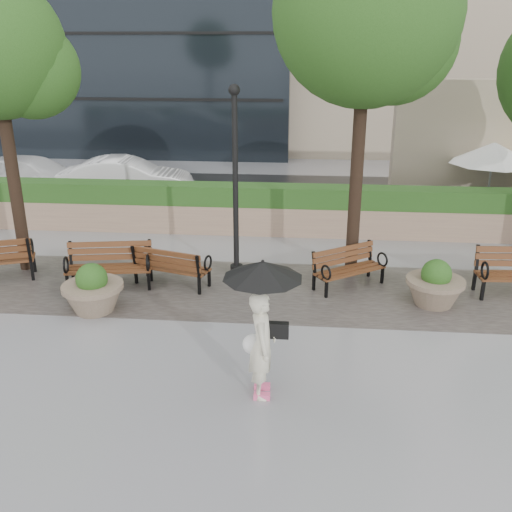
# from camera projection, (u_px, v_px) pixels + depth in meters

# --- Properties ---
(ground) EXTENTS (100.00, 100.00, 0.00)m
(ground) POSITION_uv_depth(u_px,v_px,m) (190.00, 360.00, 9.59)
(ground) COLOR gray
(ground) RESTS_ON ground
(cobble_strip) EXTENTS (28.00, 3.20, 0.01)m
(cobble_strip) POSITION_uv_depth(u_px,v_px,m) (217.00, 288.00, 12.38)
(cobble_strip) COLOR #383330
(cobble_strip) RESTS_ON ground
(hedge_wall) EXTENTS (24.00, 0.80, 1.35)m
(hedge_wall) POSITION_uv_depth(u_px,v_px,m) (239.00, 209.00, 15.88)
(hedge_wall) COLOR tan
(hedge_wall) RESTS_ON ground
(asphalt_street) EXTENTS (40.00, 7.00, 0.00)m
(asphalt_street) POSITION_uv_depth(u_px,v_px,m) (253.00, 196.00, 19.85)
(asphalt_street) COLOR black
(asphalt_street) RESTS_ON ground
(bench_1) EXTENTS (1.89, 1.01, 0.97)m
(bench_1) POSITION_uv_depth(u_px,v_px,m) (110.00, 275.00, 12.37)
(bench_1) COLOR #5B321A
(bench_1) RESTS_ON ground
(bench_2) EXTENTS (1.76, 1.11, 0.89)m
(bench_2) POSITION_uv_depth(u_px,v_px,m) (172.00, 274.00, 12.46)
(bench_2) COLOR #5B321A
(bench_2) RESTS_ON ground
(bench_3) EXTENTS (1.67, 1.44, 0.86)m
(bench_3) POSITION_uv_depth(u_px,v_px,m) (348.00, 276.00, 12.39)
(bench_3) COLOR #5B321A
(bench_3) RESTS_ON ground
(planter_left) EXTENTS (1.20, 1.20, 1.00)m
(planter_left) POSITION_uv_depth(u_px,v_px,m) (93.00, 293.00, 11.21)
(planter_left) COLOR #7F6B56
(planter_left) RESTS_ON ground
(planter_right) EXTENTS (1.16, 1.16, 0.98)m
(planter_right) POSITION_uv_depth(u_px,v_px,m) (435.00, 287.00, 11.49)
(planter_right) COLOR #7F6B56
(planter_right) RESTS_ON ground
(lamppost) EXTENTS (0.28, 0.28, 4.23)m
(lamppost) POSITION_uv_depth(u_px,v_px,m) (236.00, 197.00, 12.32)
(lamppost) COLOR black
(lamppost) RESTS_ON ground
(tree_0) EXTENTS (3.10, 2.94, 6.39)m
(tree_0) POSITION_uv_depth(u_px,v_px,m) (4.00, 55.00, 11.87)
(tree_0) COLOR black
(tree_0) RESTS_ON ground
(tree_1) EXTENTS (3.79, 3.76, 7.47)m
(tree_1) POSITION_uv_depth(u_px,v_px,m) (374.00, 20.00, 11.33)
(tree_1) COLOR black
(tree_1) RESTS_ON ground
(patio_umb_white) EXTENTS (2.50, 2.50, 2.30)m
(patio_umb_white) POSITION_uv_depth(u_px,v_px,m) (493.00, 154.00, 16.54)
(patio_umb_white) COLOR black
(patio_umb_white) RESTS_ON ground
(car_left) EXTENTS (4.99, 2.05, 1.44)m
(car_left) POSITION_uv_depth(u_px,v_px,m) (34.00, 179.00, 19.12)
(car_left) COLOR silver
(car_left) RESTS_ON ground
(car_right) EXTENTS (4.50, 1.95, 1.44)m
(car_right) POSITION_uv_depth(u_px,v_px,m) (127.00, 179.00, 19.10)
(car_right) COLOR silver
(car_right) RESTS_ON ground
(pedestrian) EXTENTS (1.16, 1.16, 2.13)m
(pedestrian) POSITION_uv_depth(u_px,v_px,m) (262.00, 316.00, 8.24)
(pedestrian) COLOR beige
(pedestrian) RESTS_ON ground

